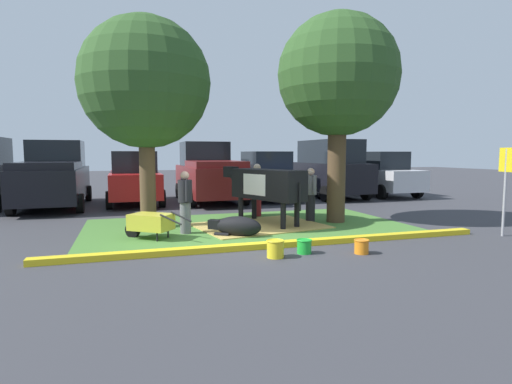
# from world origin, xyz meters

# --- Properties ---
(ground_plane) EXTENTS (80.00, 80.00, 0.00)m
(ground_plane) POSITION_xyz_m (0.00, 0.00, 0.00)
(ground_plane) COLOR #38383D
(grass_island) EXTENTS (8.35, 4.73, 0.02)m
(grass_island) POSITION_xyz_m (0.56, 1.62, 0.01)
(grass_island) COLOR #477A33
(grass_island) RESTS_ON ground
(curb_yellow) EXTENTS (9.55, 0.24, 0.12)m
(curb_yellow) POSITION_xyz_m (0.56, -0.90, 0.06)
(curb_yellow) COLOR yellow
(curb_yellow) RESTS_ON ground
(hay_bedding) EXTENTS (3.59, 2.95, 0.04)m
(hay_bedding) POSITION_xyz_m (0.83, 1.50, 0.03)
(hay_bedding) COLOR tan
(hay_bedding) RESTS_ON ground
(shade_tree_left) EXTENTS (3.30, 3.30, 5.37)m
(shade_tree_left) POSITION_xyz_m (-1.98, 2.20, 3.69)
(shade_tree_left) COLOR brown
(shade_tree_left) RESTS_ON ground
(shade_tree_right) EXTENTS (3.32, 3.32, 5.73)m
(shade_tree_right) POSITION_xyz_m (3.10, 1.51, 4.02)
(shade_tree_right) COLOR #4C3823
(shade_tree_right) RESTS_ON ground
(cow_holstein) EXTENTS (1.61, 3.00, 1.55)m
(cow_holstein) POSITION_xyz_m (1.09, 1.80, 1.10)
(cow_holstein) COLOR black
(cow_holstein) RESTS_ON ground
(calf_lying) EXTENTS (1.25, 1.02, 0.48)m
(calf_lying) POSITION_xyz_m (-0.07, 0.42, 0.24)
(calf_lying) COLOR black
(calf_lying) RESTS_ON ground
(person_handler) EXTENTS (0.50, 0.34, 1.63)m
(person_handler) POSITION_xyz_m (1.30, 3.18, 0.87)
(person_handler) COLOR maroon
(person_handler) RESTS_ON ground
(person_visitor_near) EXTENTS (0.34, 0.53, 1.52)m
(person_visitor_near) POSITION_xyz_m (-1.18, 1.08, 0.81)
(person_visitor_near) COLOR slate
(person_visitor_near) RESTS_ON ground
(person_visitor_far) EXTENTS (0.34, 0.53, 1.53)m
(person_visitor_far) POSITION_xyz_m (2.45, 1.80, 0.82)
(person_visitor_far) COLOR black
(person_visitor_far) RESTS_ON ground
(wheelbarrow) EXTENTS (1.44, 1.26, 0.63)m
(wheelbarrow) POSITION_xyz_m (-2.02, 0.73, 0.39)
(wheelbarrow) COLOR gold
(wheelbarrow) RESTS_ON ground
(parking_sign) EXTENTS (0.12, 0.44, 2.07)m
(parking_sign) POSITION_xyz_m (5.91, -1.40, 1.46)
(parking_sign) COLOR #99999E
(parking_sign) RESTS_ON ground
(bucket_yellow) EXTENTS (0.34, 0.34, 0.33)m
(bucket_yellow) POSITION_xyz_m (0.11, -1.67, 0.17)
(bucket_yellow) COLOR yellow
(bucket_yellow) RESTS_ON ground
(bucket_green) EXTENTS (0.30, 0.30, 0.27)m
(bucket_green) POSITION_xyz_m (0.76, -1.54, 0.14)
(bucket_green) COLOR green
(bucket_green) RESTS_ON ground
(bucket_orange) EXTENTS (0.30, 0.30, 0.28)m
(bucket_orange) POSITION_xyz_m (1.81, -1.89, 0.15)
(bucket_orange) COLOR orange
(bucket_orange) RESTS_ON ground
(pickup_truck_black) EXTENTS (2.25, 5.42, 2.42)m
(pickup_truck_black) POSITION_xyz_m (-4.98, 7.51, 1.11)
(pickup_truck_black) COLOR black
(pickup_truck_black) RESTS_ON ground
(sedan_red) EXTENTS (2.05, 4.41, 2.02)m
(sedan_red) POSITION_xyz_m (-2.21, 7.73, 0.98)
(sedan_red) COLOR red
(sedan_red) RESTS_ON ground
(pickup_truck_maroon) EXTENTS (2.25, 5.42, 2.42)m
(pickup_truck_maroon) POSITION_xyz_m (0.69, 7.75, 1.11)
(pickup_truck_maroon) COLOR maroon
(pickup_truck_maroon) RESTS_ON ground
(sedan_blue) EXTENTS (2.05, 4.41, 2.02)m
(sedan_blue) POSITION_xyz_m (3.16, 7.78, 0.98)
(sedan_blue) COLOR navy
(sedan_blue) RESTS_ON ground
(suv_dark_grey) EXTENTS (2.15, 4.62, 2.52)m
(suv_dark_grey) POSITION_xyz_m (6.08, 7.62, 1.27)
(suv_dark_grey) COLOR black
(suv_dark_grey) RESTS_ON ground
(sedan_silver) EXTENTS (2.05, 4.41, 2.02)m
(sedan_silver) POSITION_xyz_m (8.66, 7.54, 0.98)
(sedan_silver) COLOR silver
(sedan_silver) RESTS_ON ground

